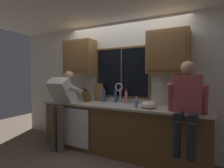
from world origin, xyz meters
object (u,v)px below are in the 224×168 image
object	(u,v)px
person_standing	(62,101)
bottle_tall_clear	(104,96)
soap_dispenser	(137,104)
bottle_amber_small	(116,96)
cutting_board	(99,92)
bottle_green_glass	(126,97)
knife_block	(87,96)
mixing_bowl	(149,105)
person_sitting_on_counter	(187,101)

from	to	relation	value
person_standing	bottle_tall_clear	world-z (taller)	person_standing
soap_dispenser	bottle_amber_small	distance (m)	0.70
cutting_board	bottle_green_glass	world-z (taller)	cutting_board
knife_block	mixing_bowl	bearing A→B (deg)	-6.07
bottle_amber_small	cutting_board	bearing A→B (deg)	-177.78
knife_block	mixing_bowl	size ratio (longest dim) A/B	1.24
person_standing	person_sitting_on_counter	world-z (taller)	person_sitting_on_counter
person_sitting_on_counter	knife_block	xyz separation A→B (m)	(-1.95, 0.32, -0.08)
bottle_amber_small	person_standing	bearing A→B (deg)	-149.53
cutting_board	knife_block	bearing A→B (deg)	-141.84
cutting_board	bottle_tall_clear	bearing A→B (deg)	-3.51
soap_dispenser	bottle_amber_small	xyz separation A→B (m)	(-0.58, 0.39, 0.05)
person_sitting_on_counter	bottle_green_glass	xyz separation A→B (m)	(-1.12, 0.47, -0.06)
knife_block	cutting_board	xyz separation A→B (m)	(0.20, 0.16, 0.08)
cutting_board	soap_dispenser	distance (m)	1.04
knife_block	bottle_green_glass	xyz separation A→B (m)	(0.83, 0.15, 0.01)
soap_dispenser	person_sitting_on_counter	bearing A→B (deg)	-8.01
person_sitting_on_counter	soap_dispenser	size ratio (longest dim) A/B	6.34
person_sitting_on_counter	mixing_bowl	bearing A→B (deg)	163.13
person_sitting_on_counter	bottle_tall_clear	size ratio (longest dim) A/B	4.20
person_standing	knife_block	world-z (taller)	person_standing
person_sitting_on_counter	bottle_tall_clear	bearing A→B (deg)	163.70
cutting_board	mixing_bowl	world-z (taller)	cutting_board
bottle_green_glass	bottle_amber_small	world-z (taller)	bottle_amber_small
person_standing	mixing_bowl	size ratio (longest dim) A/B	6.04
knife_block	cutting_board	world-z (taller)	cutting_board
person_sitting_on_counter	bottle_green_glass	bearing A→B (deg)	157.16
soap_dispenser	bottle_green_glass	size ratio (longest dim) A/B	0.67
person_standing	knife_block	distance (m)	0.50
bottle_green_glass	knife_block	bearing A→B (deg)	-169.86
knife_block	soap_dispenser	world-z (taller)	knife_block
knife_block	cutting_board	bearing A→B (deg)	38.16
bottle_green_glass	bottle_amber_small	bearing A→B (deg)	174.57
knife_block	bottle_green_glass	bearing A→B (deg)	10.14
person_sitting_on_counter	cutting_board	bearing A→B (deg)	164.65
knife_block	bottle_green_glass	world-z (taller)	knife_block
mixing_bowl	bottle_amber_small	world-z (taller)	bottle_amber_small
bottle_green_glass	bottle_amber_small	size ratio (longest dim) A/B	0.96
bottle_tall_clear	bottle_amber_small	world-z (taller)	bottle_amber_small
knife_block	person_standing	bearing A→B (deg)	-132.15
person_standing	bottle_green_glass	distance (m)	1.28
mixing_bowl	bottle_amber_small	xyz separation A→B (m)	(-0.77, 0.32, 0.07)
mixing_bowl	person_standing	bearing A→B (deg)	-172.36
mixing_bowl	bottle_tall_clear	bearing A→B (deg)	164.04
knife_block	mixing_bowl	xyz separation A→B (m)	(1.36, -0.14, -0.05)
soap_dispenser	bottle_tall_clear	distance (m)	0.91
person_standing	bottle_green_glass	world-z (taller)	person_standing
cutting_board	person_sitting_on_counter	bearing A→B (deg)	-15.35
soap_dispenser	bottle_green_glass	distance (m)	0.50
mixing_bowl	bottle_tall_clear	world-z (taller)	bottle_tall_clear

